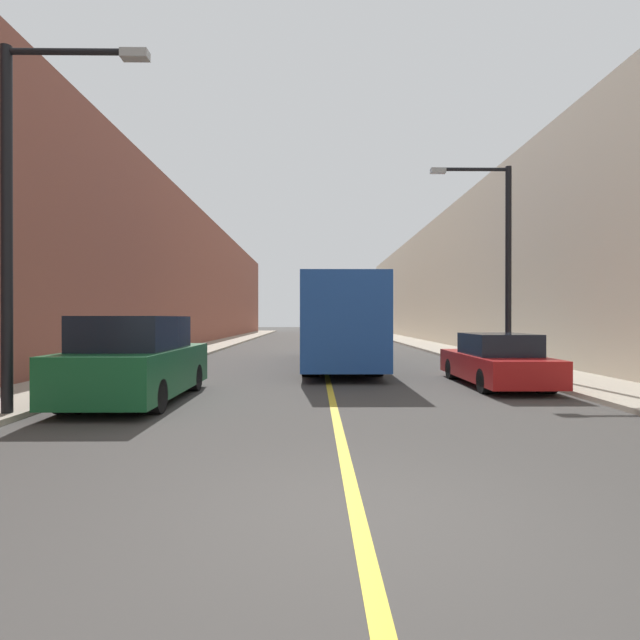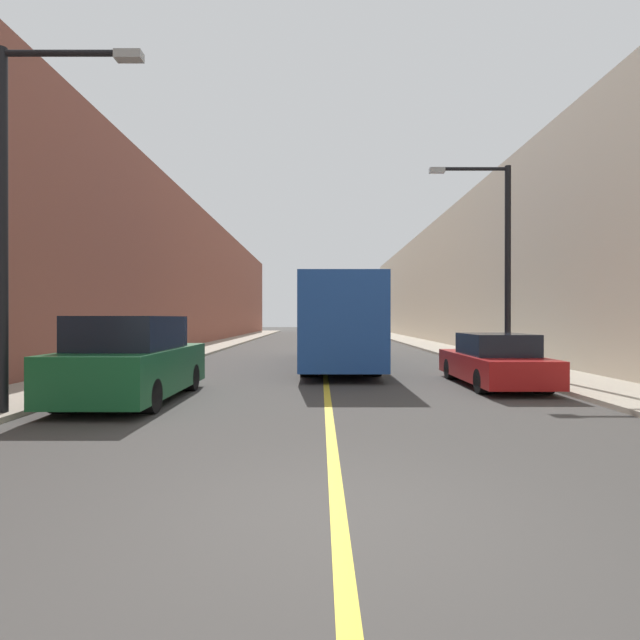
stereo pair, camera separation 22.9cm
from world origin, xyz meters
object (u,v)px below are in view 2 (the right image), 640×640
at_px(parked_suv_left, 133,362).
at_px(bus, 337,321).
at_px(car_right_near, 494,362).
at_px(street_lamp_right, 500,252).
at_px(street_lamp_left, 16,201).

bearing_deg(parked_suv_left, bus, 59.78).
height_order(bus, parked_suv_left, bus).
bearing_deg(car_right_near, bus, 124.98).
xyz_separation_m(car_right_near, street_lamp_right, (1.22, 2.92, 3.40)).
bearing_deg(street_lamp_left, street_lamp_right, 32.20).
distance_m(car_right_near, street_lamp_left, 11.80).
bearing_deg(bus, car_right_near, -55.02).
height_order(bus, street_lamp_right, street_lamp_right).
bearing_deg(street_lamp_right, parked_suv_left, -152.13).
height_order(parked_suv_left, street_lamp_right, street_lamp_right).
xyz_separation_m(bus, street_lamp_left, (-6.30, -10.28, 2.30)).
relative_size(car_right_near, street_lamp_right, 0.70).
xyz_separation_m(parked_suv_left, car_right_near, (8.97, 2.47, -0.23)).
distance_m(bus, parked_suv_left, 9.70).
relative_size(car_right_near, street_lamp_left, 0.71).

